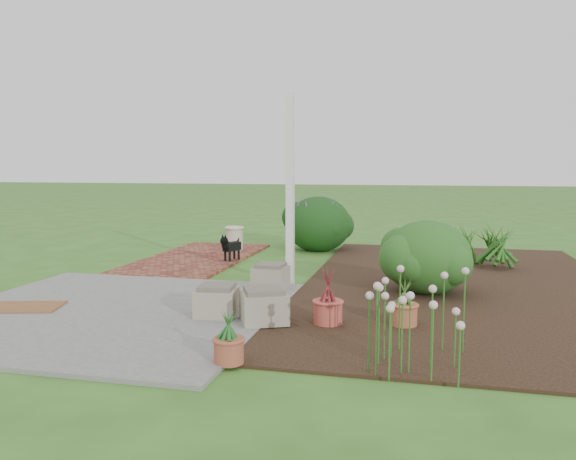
% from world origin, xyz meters
% --- Properties ---
extents(ground, '(80.00, 80.00, 0.00)m').
position_xyz_m(ground, '(0.00, 0.00, 0.00)').
color(ground, '#34601E').
rests_on(ground, ground).
extents(concrete_patio, '(3.50, 3.50, 0.04)m').
position_xyz_m(concrete_patio, '(-1.25, -1.75, 0.02)').
color(concrete_patio, '#60615E').
rests_on(concrete_patio, ground).
extents(brick_path, '(1.60, 3.50, 0.04)m').
position_xyz_m(brick_path, '(-1.70, 1.75, 0.02)').
color(brick_path, maroon).
rests_on(brick_path, ground).
extents(garden_bed, '(4.00, 7.00, 0.03)m').
position_xyz_m(garden_bed, '(2.50, 0.50, 0.01)').
color(garden_bed, black).
rests_on(garden_bed, ground).
extents(veranda_post, '(0.10, 0.10, 2.50)m').
position_xyz_m(veranda_post, '(0.30, 0.10, 1.25)').
color(veranda_post, white).
rests_on(veranda_post, ground).
extents(stone_trough_near, '(0.58, 0.58, 0.29)m').
position_xyz_m(stone_trough_near, '(0.48, -1.82, 0.19)').
color(stone_trough_near, '#7A6C5F').
rests_on(stone_trough_near, concrete_patio).
extents(stone_trough_mid, '(0.46, 0.46, 0.27)m').
position_xyz_m(stone_trough_mid, '(-0.06, -1.69, 0.18)').
color(stone_trough_mid, gray).
rests_on(stone_trough_mid, concrete_patio).
extents(stone_trough_far, '(0.42, 0.42, 0.27)m').
position_xyz_m(stone_trough_far, '(0.14, -0.31, 0.17)').
color(stone_trough_far, gray).
rests_on(stone_trough_far, concrete_patio).
extents(coir_doormat, '(0.85, 0.66, 0.02)m').
position_xyz_m(coir_doormat, '(-2.19, -1.89, 0.05)').
color(coir_doormat, brown).
rests_on(coir_doormat, concrete_patio).
extents(black_dog, '(0.26, 0.45, 0.40)m').
position_xyz_m(black_dog, '(-1.04, 1.55, 0.28)').
color(black_dog, black).
rests_on(black_dog, brick_path).
extents(cream_ceramic_urn, '(0.37, 0.37, 0.41)m').
position_xyz_m(cream_ceramic_urn, '(-1.35, 2.69, 0.25)').
color(cream_ceramic_urn, '#BFB69D').
rests_on(cream_ceramic_urn, brick_path).
extents(evergreen_shrub, '(1.13, 1.13, 0.91)m').
position_xyz_m(evergreen_shrub, '(2.05, -0.03, 0.49)').
color(evergreen_shrub, '#0E3611').
rests_on(evergreen_shrub, garden_bed).
extents(agapanthus_clump_back, '(1.12, 1.12, 0.80)m').
position_xyz_m(agapanthus_clump_back, '(3.08, 1.91, 0.43)').
color(agapanthus_clump_back, '#0C3B10').
rests_on(agapanthus_clump_back, garden_bed).
extents(agapanthus_clump_front, '(1.06, 1.06, 0.71)m').
position_xyz_m(agapanthus_clump_front, '(2.65, 2.26, 0.38)').
color(agapanthus_clump_front, '#0B380B').
rests_on(agapanthus_clump_front, garden_bed).
extents(pink_flower_patch, '(1.49, 1.49, 0.72)m').
position_xyz_m(pink_flower_patch, '(1.97, -2.69, 0.39)').
color(pink_flower_patch, '#113D0F').
rests_on(pink_flower_patch, garden_bed).
extents(terracotta_pot_bronze, '(0.36, 0.36, 0.23)m').
position_xyz_m(terracotta_pot_bronze, '(1.10, -1.70, 0.15)').
color(terracotta_pot_bronze, '#AC463A').
rests_on(terracotta_pot_bronze, garden_bed).
extents(terracotta_pot_small_left, '(0.32, 0.32, 0.21)m').
position_xyz_m(terracotta_pot_small_left, '(1.83, -1.58, 0.13)').
color(terracotta_pot_small_left, '#9F5035').
rests_on(terracotta_pot_small_left, garden_bed).
extents(terracotta_pot_small_right, '(0.24, 0.24, 0.20)m').
position_xyz_m(terracotta_pot_small_right, '(0.52, -2.98, 0.13)').
color(terracotta_pot_small_right, '#984933').
rests_on(terracotta_pot_small_right, garden_bed).
extents(purple_flowering_bush, '(1.28, 1.28, 1.04)m').
position_xyz_m(purple_flowering_bush, '(0.11, 3.23, 0.52)').
color(purple_flowering_bush, black).
rests_on(purple_flowering_bush, ground).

